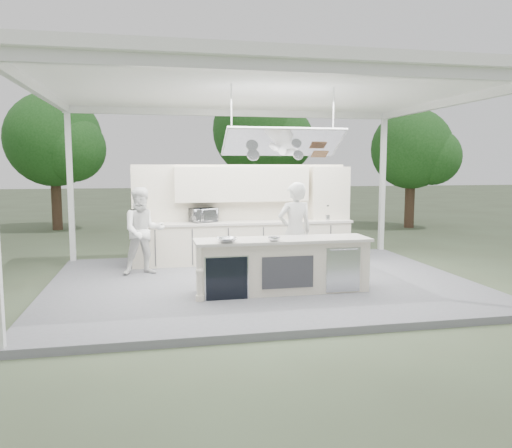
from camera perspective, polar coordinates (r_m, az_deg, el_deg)
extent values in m
plane|color=#49583C|center=(9.80, 0.55, -7.15)|extent=(90.00, 90.00, 0.00)
cube|color=slate|center=(9.79, 0.55, -6.81)|extent=(8.00, 6.00, 0.12)
cube|color=white|center=(13.57, 14.25, 4.39)|extent=(0.12, 0.12, 3.70)
cube|color=white|center=(12.36, -20.46, 3.97)|extent=(0.12, 0.12, 3.70)
cube|color=white|center=(9.63, 0.57, 15.26)|extent=(8.20, 6.20, 0.16)
cube|color=white|center=(6.83, 5.95, 17.41)|extent=(8.00, 0.12, 0.16)
cube|color=white|center=(12.44, -2.32, 12.57)|extent=(8.00, 0.12, 0.16)
cube|color=white|center=(9.58, -23.61, 13.79)|extent=(0.12, 6.00, 0.16)
cube|color=white|center=(11.10, 21.21, 12.84)|extent=(0.12, 6.00, 0.16)
cube|color=white|center=(8.70, 3.14, 9.35)|extent=(2.00, 0.71, 0.43)
cube|color=white|center=(8.70, 3.14, 9.35)|extent=(2.06, 0.76, 0.46)
cylinder|color=white|center=(8.55, -2.83, 12.59)|extent=(0.02, 0.02, 0.95)
cylinder|color=white|center=(9.00, 8.83, 12.22)|extent=(0.02, 0.02, 0.95)
cylinder|color=silver|center=(8.73, -0.33, 7.90)|extent=(0.22, 0.14, 0.21)
cylinder|color=silver|center=(8.87, 4.86, 7.86)|extent=(0.18, 0.12, 0.18)
cube|color=#99653D|center=(9.01, 7.28, 7.94)|extent=(0.28, 0.18, 0.12)
cube|color=silver|center=(8.87, 3.05, -4.87)|extent=(3.00, 0.70, 0.90)
cube|color=white|center=(8.79, 3.07, -1.83)|extent=(3.10, 0.78, 0.05)
cylinder|color=silver|center=(8.28, -6.48, -5.67)|extent=(0.11, 0.11, 0.92)
cube|color=black|center=(8.34, -3.37, -6.24)|extent=(0.70, 0.04, 0.72)
cube|color=silver|center=(8.34, -3.36, -6.24)|extent=(0.74, 0.03, 0.72)
cube|color=#333438|center=(8.54, 3.66, -5.53)|extent=(0.90, 0.02, 0.55)
cube|color=silver|center=(8.85, 9.94, -5.18)|extent=(0.62, 0.02, 0.78)
cube|color=silver|center=(11.52, -1.44, -2.18)|extent=(5.00, 0.65, 0.90)
cube|color=white|center=(11.46, -1.45, 0.17)|extent=(5.08, 0.72, 0.05)
cube|color=silver|center=(11.73, -1.71, 1.30)|extent=(5.00, 0.10, 2.25)
cube|color=silver|center=(11.56, -1.61, 4.58)|extent=(3.10, 0.38, 0.80)
cube|color=silver|center=(12.07, 8.32, 3.41)|extent=(0.90, 0.45, 1.30)
cube|color=#99653D|center=(12.07, 8.32, 3.41)|extent=(0.84, 0.40, 0.03)
cylinder|color=silver|center=(11.94, 8.06, 0.78)|extent=(0.20, 0.20, 0.12)
cylinder|color=black|center=(11.93, 8.07, 1.55)|extent=(0.17, 0.17, 0.20)
cylinder|color=black|center=(12.07, 9.62, 0.77)|extent=(0.16, 0.16, 0.10)
cone|color=black|center=(12.05, 9.64, 1.57)|extent=(0.14, 0.14, 0.24)
cylinder|color=#452F22|center=(19.66, -21.83, 2.43)|extent=(0.36, 0.36, 2.10)
sphere|color=#296023|center=(19.64, -22.12, 8.96)|extent=(3.40, 3.40, 3.40)
sphere|color=#296023|center=(19.01, -20.32, 8.10)|extent=(2.38, 2.38, 2.38)
cylinder|color=#452F22|center=(21.81, 0.34, 3.74)|extent=(0.36, 0.36, 2.45)
sphere|color=#296023|center=(21.83, 0.34, 10.64)|extent=(4.00, 4.00, 4.00)
sphere|color=#296023|center=(21.40, 2.80, 9.64)|extent=(2.80, 2.80, 2.80)
cylinder|color=#452F22|center=(19.79, 17.15, 2.38)|extent=(0.36, 0.36, 1.92)
sphere|color=#296023|center=(19.75, 17.35, 8.21)|extent=(3.00, 3.00, 3.00)
sphere|color=#296023|center=(19.66, 19.50, 7.27)|extent=(2.10, 2.10, 2.10)
imported|color=silver|center=(9.65, 4.46, -0.88)|extent=(0.75, 0.55, 1.91)
imported|color=white|center=(10.45, -12.76, -0.79)|extent=(0.96, 0.80, 1.79)
imported|color=#B8BBC0|center=(11.38, -6.02, 1.02)|extent=(0.68, 0.59, 0.32)
imported|color=silver|center=(8.33, -3.36, -1.84)|extent=(0.40, 0.40, 0.08)
imported|color=silver|center=(8.49, 2.07, -1.73)|extent=(0.24, 0.24, 0.07)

